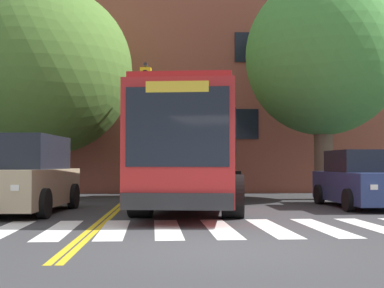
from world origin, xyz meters
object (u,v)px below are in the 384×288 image
at_px(city_bus, 197,149).
at_px(traffic_light_overhead, 151,108).
at_px(car_navy_far_lane, 361,181).
at_px(street_tree_curbside_large, 323,56).
at_px(street_tree_curbside_small, 49,71).
at_px(car_white_behind_bus, 157,176).
at_px(car_tan_near_lane, 26,176).

relative_size(city_bus, traffic_light_overhead, 2.48).
bearing_deg(car_navy_far_lane, street_tree_curbside_large, 91.16).
bearing_deg(traffic_light_overhead, street_tree_curbside_large, 13.10).
bearing_deg(city_bus, street_tree_curbside_large, 31.65).
relative_size(street_tree_curbside_large, street_tree_curbside_small, 1.02).
height_order(city_bus, car_white_behind_bus, city_bus).
relative_size(car_tan_near_lane, traffic_light_overhead, 1.03).
bearing_deg(car_tan_near_lane, street_tree_curbside_small, 97.48).
relative_size(car_tan_near_lane, street_tree_curbside_small, 0.59).
relative_size(city_bus, car_white_behind_bus, 2.82).
xyz_separation_m(street_tree_curbside_large, street_tree_curbside_small, (-10.78, 1.32, -0.43)).
distance_m(city_bus, street_tree_curbside_large, 6.99).
relative_size(car_tan_near_lane, street_tree_curbside_large, 0.58).
distance_m(city_bus, street_tree_curbside_small, 7.94).
bearing_deg(car_tan_near_lane, street_tree_curbside_large, 27.74).
xyz_separation_m(city_bus, street_tree_curbside_small, (-5.73, 4.43, 3.26)).
xyz_separation_m(car_navy_far_lane, street_tree_curbside_large, (-0.08, 3.74, 4.72)).
xyz_separation_m(traffic_light_overhead, street_tree_curbside_large, (6.56, 1.53, 2.22)).
height_order(city_bus, car_navy_far_lane, city_bus).
height_order(car_navy_far_lane, street_tree_curbside_large, street_tree_curbside_large).
bearing_deg(street_tree_curbside_small, traffic_light_overhead, -33.98).
xyz_separation_m(car_tan_near_lane, car_white_behind_bus, (3.40, 11.00, -0.23)).
distance_m(city_bus, traffic_light_overhead, 2.64).
xyz_separation_m(city_bus, traffic_light_overhead, (-1.51, 1.59, 1.47)).
xyz_separation_m(car_white_behind_bus, street_tree_curbside_small, (-4.25, -4.46, 4.31)).
xyz_separation_m(car_tan_near_lane, street_tree_curbside_large, (9.92, 5.22, 4.52)).
bearing_deg(car_tan_near_lane, car_navy_far_lane, 8.43).
distance_m(city_bus, car_white_behind_bus, 9.08).
height_order(street_tree_curbside_large, street_tree_curbside_small, street_tree_curbside_large).
bearing_deg(car_navy_far_lane, traffic_light_overhead, 161.57).
relative_size(city_bus, street_tree_curbside_small, 1.43).
bearing_deg(street_tree_curbside_small, city_bus, -37.73).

